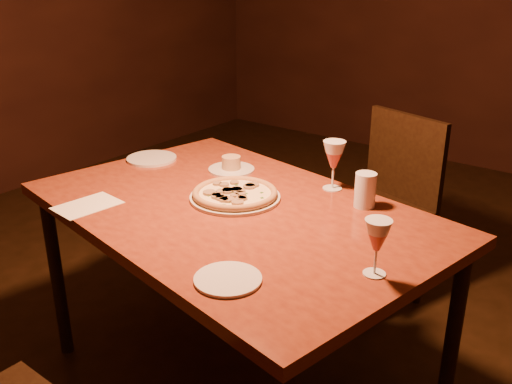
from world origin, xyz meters
The scene contains 10 objects.
dining_table centered at (-0.20, 0.08, 0.74)m, with size 1.68×1.24×0.81m.
chair_far centered at (-0.08, 1.09, 0.54)m, with size 0.58×0.58×0.96m.
pizza_plate centered at (-0.25, 0.14, 0.83)m, with size 0.34×0.34×0.04m.
ramekin_saucer centered at (-0.47, 0.38, 0.84)m, with size 0.20×0.20×0.06m.
wine_glass_far centered at (-0.01, 0.46, 0.91)m, with size 0.09×0.09×0.20m, color #C05250, non-canonical shape.
wine_glass_right centered at (0.42, -0.05, 0.90)m, with size 0.08×0.08×0.17m, color #C05250, non-canonical shape.
water_tumbler centered at (0.17, 0.38, 0.88)m, with size 0.08×0.08×0.13m, color silver.
side_plate_left centered at (-0.85, 0.27, 0.82)m, with size 0.22×0.22×0.01m, color silver.
side_plate_near centered at (0.11, -0.33, 0.82)m, with size 0.19×0.19×0.01m, color silver.
menu_card centered at (-0.64, -0.24, 0.82)m, with size 0.15×0.23×0.00m, color white.
Camera 1 is at (1.03, -1.39, 1.64)m, focal length 40.00 mm.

